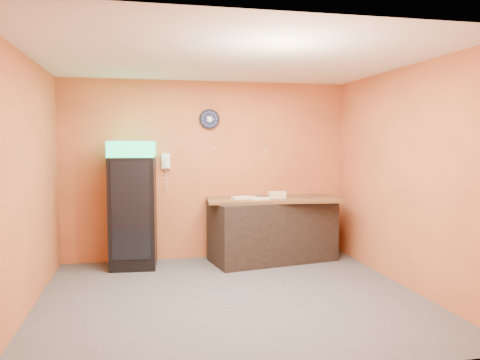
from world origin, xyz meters
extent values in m
plane|color=#47474C|center=(0.00, 0.00, 0.00)|extent=(4.50, 4.50, 0.00)
cube|color=#D8743C|center=(0.00, 2.00, 1.40)|extent=(4.50, 0.02, 2.80)
cube|color=#D8743C|center=(-2.25, 0.00, 1.40)|extent=(0.02, 4.00, 2.80)
cube|color=#D8743C|center=(2.25, 0.00, 1.40)|extent=(0.02, 4.00, 2.80)
cube|color=white|center=(0.00, 0.00, 2.80)|extent=(4.50, 4.00, 0.02)
cube|color=black|center=(-1.16, 1.65, 0.81)|extent=(0.70, 0.70, 1.63)
cube|color=#1BEB88|center=(-1.16, 1.65, 1.74)|extent=(0.70, 0.70, 0.23)
cube|color=black|center=(-1.13, 1.32, 0.88)|extent=(0.54, 0.06, 1.40)
cube|color=black|center=(0.95, 1.58, 0.47)|extent=(2.00, 1.15, 0.94)
cylinder|color=black|center=(0.03, 1.98, 2.21)|extent=(0.31, 0.05, 0.31)
cylinder|color=#0F1433|center=(0.03, 1.95, 2.21)|extent=(0.27, 0.01, 0.27)
cube|color=white|center=(0.03, 1.94, 2.21)|extent=(0.08, 0.00, 0.08)
cube|color=white|center=(-0.66, 1.96, 1.55)|extent=(0.13, 0.07, 0.23)
cube|color=white|center=(-0.66, 1.91, 1.55)|extent=(0.05, 0.04, 0.19)
cube|color=brown|center=(0.95, 1.58, 0.96)|extent=(2.09, 1.06, 0.04)
cube|color=beige|center=(1.00, 1.49, 1.01)|extent=(0.27, 0.11, 0.06)
cube|color=beige|center=(1.00, 1.49, 1.07)|extent=(0.27, 0.11, 0.06)
cube|color=silver|center=(0.47, 1.52, 1.00)|extent=(0.30, 0.14, 0.04)
cube|color=silver|center=(0.71, 1.38, 1.00)|extent=(0.27, 0.15, 0.04)
cube|color=silver|center=(0.43, 1.59, 1.00)|extent=(0.27, 0.21, 0.04)
cylinder|color=silver|center=(0.75, 1.73, 1.01)|extent=(0.06, 0.06, 0.06)
camera|label=1|loc=(-1.02, -5.35, 1.84)|focal=35.00mm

